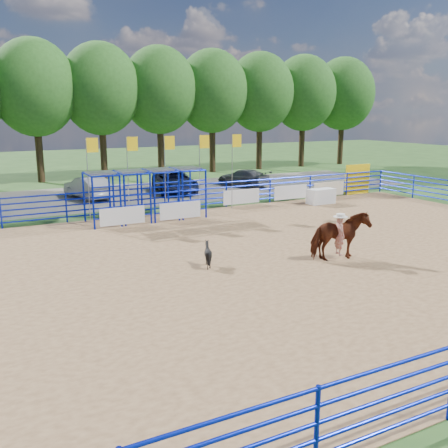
{
  "coord_description": "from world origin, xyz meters",
  "views": [
    {
      "loc": [
        -10.3,
        -15.23,
        5.44
      ],
      "look_at": [
        -1.84,
        1.0,
        1.3
      ],
      "focal_mm": 40.0,
      "sensor_mm": 36.0,
      "label": 1
    }
  ],
  "objects_px": {
    "announcer_table": "(321,196)",
    "calf": "(208,254)",
    "car_c": "(175,182)",
    "car_d": "(243,178)",
    "horse_and_rider": "(340,234)",
    "car_b": "(88,187)"
  },
  "relations": [
    {
      "from": "car_b",
      "to": "car_d",
      "type": "height_order",
      "value": "car_b"
    },
    {
      "from": "car_c",
      "to": "calf",
      "type": "bearing_deg",
      "value": -97.83
    },
    {
      "from": "horse_and_rider",
      "to": "car_d",
      "type": "bearing_deg",
      "value": 71.05
    },
    {
      "from": "calf",
      "to": "car_d",
      "type": "xyz_separation_m",
      "value": [
        10.91,
        16.59,
        0.17
      ]
    },
    {
      "from": "announcer_table",
      "to": "car_d",
      "type": "height_order",
      "value": "car_d"
    },
    {
      "from": "announcer_table",
      "to": "car_c",
      "type": "height_order",
      "value": "car_c"
    },
    {
      "from": "horse_and_rider",
      "to": "car_c",
      "type": "distance_m",
      "value": 17.76
    },
    {
      "from": "announcer_table",
      "to": "horse_and_rider",
      "type": "bearing_deg",
      "value": -125.07
    },
    {
      "from": "calf",
      "to": "car_d",
      "type": "bearing_deg",
      "value": -60.78
    },
    {
      "from": "announcer_table",
      "to": "car_d",
      "type": "relative_size",
      "value": 0.39
    },
    {
      "from": "calf",
      "to": "car_c",
      "type": "xyz_separation_m",
      "value": [
        5.27,
        16.18,
        0.29
      ]
    },
    {
      "from": "calf",
      "to": "car_b",
      "type": "height_order",
      "value": "car_b"
    },
    {
      "from": "car_c",
      "to": "car_d",
      "type": "distance_m",
      "value": 5.66
    },
    {
      "from": "announcer_table",
      "to": "car_c",
      "type": "bearing_deg",
      "value": 127.04
    },
    {
      "from": "announcer_table",
      "to": "car_b",
      "type": "distance_m",
      "value": 14.64
    },
    {
      "from": "horse_and_rider",
      "to": "car_d",
      "type": "relative_size",
      "value": 0.58
    },
    {
      "from": "car_b",
      "to": "horse_and_rider",
      "type": "bearing_deg",
      "value": 92.74
    },
    {
      "from": "announcer_table",
      "to": "calf",
      "type": "bearing_deg",
      "value": -144.87
    },
    {
      "from": "car_b",
      "to": "announcer_table",
      "type": "bearing_deg",
      "value": 131.41
    },
    {
      "from": "car_d",
      "to": "horse_and_rider",
      "type": "bearing_deg",
      "value": 50.76
    },
    {
      "from": "announcer_table",
      "to": "car_b",
      "type": "bearing_deg",
      "value": 144.85
    },
    {
      "from": "announcer_table",
      "to": "car_c",
      "type": "relative_size",
      "value": 0.32
    }
  ]
}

